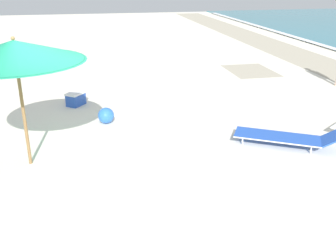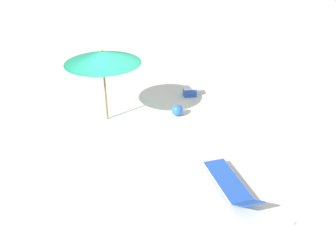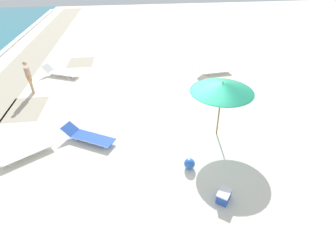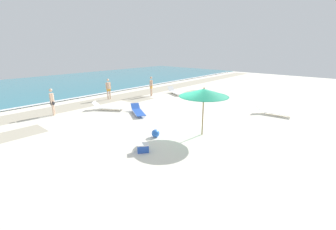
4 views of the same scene
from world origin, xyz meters
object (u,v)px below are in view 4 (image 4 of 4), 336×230
(beachgoer_shoreline_child, at_px, (151,85))
(beach_ball, at_px, (156,133))
(cooler_box, at_px, (143,148))
(beachgoer_wading_adult, at_px, (52,100))
(sun_lounger_under_umbrella, at_px, (138,111))
(beachgoer_strolling_adult, at_px, (108,88))
(beach_umbrella, at_px, (204,93))
(sun_lounger_near_water_right, at_px, (175,92))
(sun_lounger_near_water_left, at_px, (273,112))
(sun_lounger_beside_umbrella, at_px, (108,107))

(beachgoer_shoreline_child, bearing_deg, beach_ball, 16.81)
(cooler_box, bearing_deg, beachgoer_wading_adult, -50.97)
(sun_lounger_under_umbrella, relative_size, beachgoer_shoreline_child, 1.27)
(beachgoer_shoreline_child, relative_size, beach_ball, 4.48)
(beachgoer_strolling_adult, xyz_separation_m, beach_ball, (-3.40, -8.93, -0.80))
(beach_umbrella, bearing_deg, sun_lounger_near_water_right, 47.50)
(beach_umbrella, xyz_separation_m, beachgoer_strolling_adult, (1.57, 10.48, -1.18))
(beachgoer_shoreline_child, height_order, beach_ball, beachgoer_shoreline_child)
(beach_ball, bearing_deg, sun_lounger_near_water_left, -21.72)
(sun_lounger_under_umbrella, bearing_deg, sun_lounger_near_water_right, 49.15)
(sun_lounger_under_umbrella, relative_size, beachgoer_strolling_adult, 1.27)
(beach_umbrella, distance_m, beach_ball, 3.11)
(beach_umbrella, xyz_separation_m, beach_ball, (-1.83, 1.55, -1.98))
(beachgoer_wading_adult, bearing_deg, beachgoer_shoreline_child, -54.92)
(sun_lounger_beside_umbrella, bearing_deg, beach_umbrella, -120.19)
(beachgoer_shoreline_child, distance_m, beach_ball, 9.90)
(beach_umbrella, relative_size, beachgoer_strolling_adult, 1.39)
(beach_umbrella, relative_size, beachgoer_wading_adult, 1.39)
(cooler_box, bearing_deg, beachgoer_shoreline_child, -98.62)
(sun_lounger_under_umbrella, height_order, sun_lounger_near_water_left, sun_lounger_near_water_left)
(sun_lounger_beside_umbrella, distance_m, cooler_box, 7.43)
(sun_lounger_near_water_right, distance_m, cooler_box, 12.48)
(beachgoer_strolling_adult, bearing_deg, sun_lounger_near_water_right, -16.66)
(beach_ball, height_order, cooler_box, beach_ball)
(beach_ball, bearing_deg, beachgoer_strolling_adult, 69.17)
(sun_lounger_near_water_left, bearing_deg, beachgoer_wading_adult, 126.21)
(sun_lounger_under_umbrella, distance_m, beachgoer_shoreline_child, 5.86)
(beach_ball, relative_size, cooler_box, 0.64)
(sun_lounger_beside_umbrella, xyz_separation_m, sun_lounger_near_water_right, (7.49, 0.06, 0.00))
(sun_lounger_under_umbrella, distance_m, beach_ball, 4.28)
(sun_lounger_near_water_left, bearing_deg, beach_ball, 152.85)
(sun_lounger_near_water_left, distance_m, beachgoer_wading_adult, 14.49)
(sun_lounger_near_water_right, bearing_deg, cooler_box, -121.67)
(beachgoer_strolling_adult, height_order, beach_ball, beachgoer_strolling_adult)
(sun_lounger_beside_umbrella, distance_m, sun_lounger_near_water_right, 7.49)
(sun_lounger_under_umbrella, xyz_separation_m, sun_lounger_near_water_right, (6.77, 2.41, 0.01))
(sun_lounger_near_water_left, bearing_deg, beachgoer_strolling_adult, 104.91)
(beachgoer_shoreline_child, bearing_deg, sun_lounger_near_water_right, 123.63)
(beachgoer_wading_adult, bearing_deg, beach_ball, -128.82)
(sun_lounger_near_water_left, xyz_separation_m, beachgoer_shoreline_child, (-1.11, 10.32, 0.79))
(sun_lounger_under_umbrella, height_order, beachgoer_strolling_adult, beachgoer_strolling_adult)
(sun_lounger_beside_umbrella, relative_size, sun_lounger_near_water_right, 0.96)
(sun_lounger_near_water_left, height_order, beachgoer_shoreline_child, beachgoer_shoreline_child)
(sun_lounger_beside_umbrella, relative_size, beachgoer_shoreline_child, 1.26)
(sun_lounger_near_water_left, height_order, beachgoer_wading_adult, beachgoer_wading_adult)
(sun_lounger_near_water_left, height_order, sun_lounger_near_water_right, sun_lounger_near_water_right)
(sun_lounger_near_water_right, distance_m, beachgoer_strolling_adult, 6.19)
(sun_lounger_near_water_left, bearing_deg, sun_lounger_under_umbrella, 124.63)
(beach_ball, bearing_deg, cooler_box, -153.72)
(sun_lounger_near_water_left, bearing_deg, beach_umbrella, 159.85)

